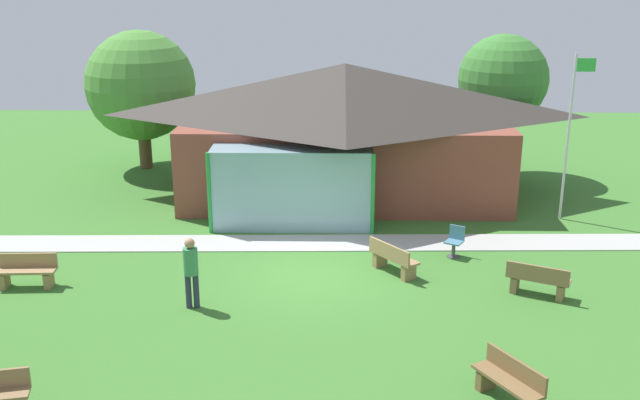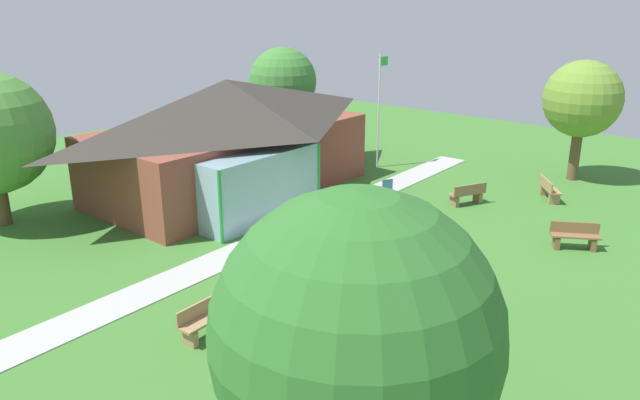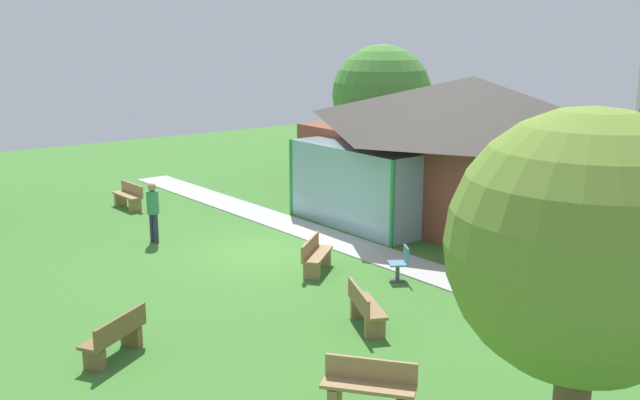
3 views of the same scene
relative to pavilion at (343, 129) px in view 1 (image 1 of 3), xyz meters
name	(u,v)px [view 1 (image 1 of 3)]	position (x,y,z in m)	size (l,w,h in m)	color
ground_plane	(311,275)	(-0.85, -6.99, -2.36)	(44.00, 44.00, 0.00)	#3D752D
pavilion	(343,129)	(0.00, 0.00, 0.00)	(11.76, 7.47, 4.54)	brown
footpath	(314,243)	(-0.85, -4.74, -2.34)	(22.81, 1.30, 0.03)	#ADADA8
flagpole	(570,130)	(6.93, -2.38, 0.52)	(0.64, 0.08, 5.20)	silver
bench_mid_right	(538,281)	(4.71, -8.14, -1.96)	(1.55, 1.03, 0.84)	olive
bench_rear_near_path	(393,259)	(1.28, -6.84, -1.96)	(1.28, 1.45, 0.84)	#9E7A51
bench_mid_left	(26,272)	(-7.94, -7.87, -1.96)	(1.52, 0.52, 0.84)	#9E7A51
bench_front_right	(509,383)	(3.01, -12.76, -1.96)	(1.16, 1.51, 0.84)	brown
patio_chair_lawn_spare	(455,242)	(3.08, -5.62, -1.94)	(0.60, 0.60, 0.86)	teal
visitor_strolling_lawn	(191,267)	(-3.57, -8.96, -1.34)	(0.34, 0.34, 1.74)	#2D3347
tree_behind_pavilion_right	(503,80)	(5.90, 2.65, 1.26)	(3.30, 3.30, 5.30)	brown
tree_behind_pavilion_left	(141,86)	(-7.70, 3.37, 0.89)	(4.18, 4.18, 5.35)	brown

